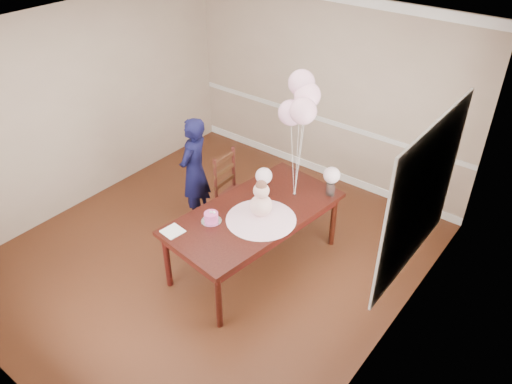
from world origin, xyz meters
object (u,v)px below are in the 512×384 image
object	(u,v)px
dining_chair_seat	(238,198)
birthday_cake	(211,217)
woman	(194,171)
dining_table_top	(254,213)

from	to	relation	value
dining_chair_seat	birthday_cake	bearing A→B (deg)	-71.87
woman	dining_table_top	bearing A→B (deg)	63.37
birthday_cake	dining_chair_seat	world-z (taller)	birthday_cake
dining_table_top	dining_chair_seat	size ratio (longest dim) A/B	4.49
dining_table_top	woman	bearing A→B (deg)	174.42
birthday_cake	woman	bearing A→B (deg)	143.18
birthday_cake	woman	xyz separation A→B (m)	(-0.94, 0.70, -0.10)
birthday_cake	dining_table_top	bearing A→B (deg)	59.15
dining_table_top	woman	size ratio (longest dim) A/B	1.40
woman	dining_chair_seat	bearing A→B (deg)	91.22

